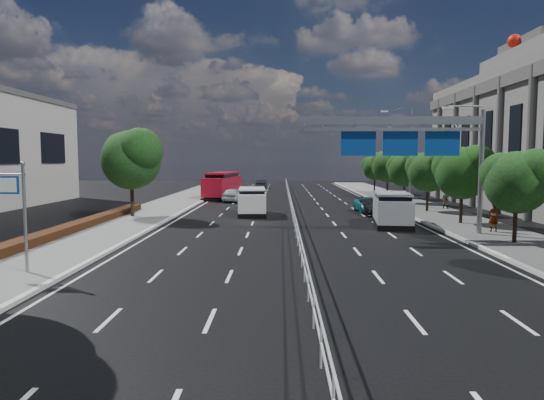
{
  "coord_description": "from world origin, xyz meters",
  "views": [
    {
      "loc": [
        -0.86,
        -17.93,
        4.43
      ],
      "look_at": [
        -1.29,
        5.86,
        2.4
      ],
      "focal_mm": 32.0,
      "sensor_mm": 36.0,
      "label": 1
    }
  ],
  "objects": [
    {
      "name": "far_tree_g",
      "position": [
        11.25,
        36.98,
        3.75
      ],
      "size": [
        3.96,
        3.69,
        5.45
      ],
      "color": "black",
      "rests_on": "ground"
    },
    {
      "name": "parked_car_dark",
      "position": [
        6.5,
        20.33,
        0.65
      ],
      "size": [
        2.06,
        4.58,
        1.3
      ],
      "primitive_type": "imported",
      "rotation": [
        0.0,
        0.0,
        0.05
      ],
      "color": "black",
      "rests_on": "ground"
    },
    {
      "name": "far_tree_c",
      "position": [
        11.24,
        6.98,
        3.43
      ],
      "size": [
        3.52,
        3.28,
        4.94
      ],
      "color": "black",
      "rests_on": "ground"
    },
    {
      "name": "parked_car_teal",
      "position": [
        6.5,
        22.0,
        0.62
      ],
      "size": [
        2.18,
        4.52,
        1.24
      ],
      "primitive_type": "imported",
      "rotation": [
        0.0,
        0.0,
        0.03
      ],
      "color": "teal",
      "rests_on": "ground"
    },
    {
      "name": "toilet_sign",
      "position": [
        -10.95,
        0.0,
        2.94
      ],
      "size": [
        1.62,
        0.18,
        4.34
      ],
      "color": "gray",
      "rests_on": "ground"
    },
    {
      "name": "sidewalk_near",
      "position": [
        -11.5,
        0.0,
        0.07
      ],
      "size": [
        5.0,
        140.0,
        0.14
      ],
      "primitive_type": "cube",
      "color": "slate",
      "rests_on": "ground"
    },
    {
      "name": "white_minivan",
      "position": [
        -3.14,
        20.07,
        1.05
      ],
      "size": [
        2.43,
        5.06,
        2.15
      ],
      "rotation": [
        0.0,
        0.0,
        0.06
      ],
      "color": "black",
      "rests_on": "ground"
    },
    {
      "name": "far_tree_f",
      "position": [
        11.24,
        29.48,
        3.49
      ],
      "size": [
        3.52,
        3.28,
        5.02
      ],
      "color": "black",
      "rests_on": "ground"
    },
    {
      "name": "pedestrian_b",
      "position": [
        13.4,
        24.15,
        0.94
      ],
      "size": [
        0.98,
        0.95,
        1.6
      ],
      "primitive_type": "imported",
      "rotation": [
        0.0,
        0.0,
        2.49
      ],
      "color": "gray",
      "rests_on": "sidewalk_far"
    },
    {
      "name": "far_tree_h",
      "position": [
        11.24,
        44.48,
        3.42
      ],
      "size": [
        3.41,
        3.18,
        4.91
      ],
      "color": "black",
      "rests_on": "ground"
    },
    {
      "name": "red_bus",
      "position": [
        -7.43,
        36.57,
        1.52
      ],
      "size": [
        3.59,
        9.99,
        2.92
      ],
      "rotation": [
        0.0,
        0.0,
        -0.13
      ],
      "color": "black",
      "rests_on": "ground"
    },
    {
      "name": "ground",
      "position": [
        0.0,
        0.0,
        0.0
      ],
      "size": [
        160.0,
        160.0,
        0.0
      ],
      "primitive_type": "plane",
      "color": "black",
      "rests_on": "ground"
    },
    {
      "name": "kerb_near",
      "position": [
        -9.0,
        0.0,
        0.07
      ],
      "size": [
        0.25,
        140.0,
        0.15
      ],
      "primitive_type": "cube",
      "color": "silver",
      "rests_on": "ground"
    },
    {
      "name": "far_tree_e",
      "position": [
        11.25,
        21.98,
        3.56
      ],
      "size": [
        3.63,
        3.38,
        5.13
      ],
      "color": "black",
      "rests_on": "ground"
    },
    {
      "name": "near_car_silver",
      "position": [
        -5.79,
        31.97,
        0.72
      ],
      "size": [
        2.22,
        4.39,
        1.43
      ],
      "primitive_type": "imported",
      "rotation": [
        0.0,
        0.0,
        3.01
      ],
      "color": "silver",
      "rests_on": "ground"
    },
    {
      "name": "median_fence",
      "position": [
        0.0,
        22.5,
        0.53
      ],
      "size": [
        0.05,
        85.0,
        1.02
      ],
      "color": "silver",
      "rests_on": "ground"
    },
    {
      "name": "far_tree_d",
      "position": [
        11.25,
        14.48,
        3.69
      ],
      "size": [
        3.85,
        3.59,
        5.34
      ],
      "color": "black",
      "rests_on": "ground"
    },
    {
      "name": "pedestrian_a",
      "position": [
        11.69,
        10.65,
        1.0
      ],
      "size": [
        0.68,
        0.5,
        1.72
      ],
      "primitive_type": "imported",
      "rotation": [
        0.0,
        0.0,
        3.3
      ],
      "color": "gray",
      "rests_on": "sidewalk_far"
    },
    {
      "name": "hedge_near",
      "position": [
        -13.3,
        5.0,
        0.36
      ],
      "size": [
        1.0,
        36.0,
        0.44
      ],
      "primitive_type": "cube",
      "color": "black",
      "rests_on": "sidewalk_near"
    },
    {
      "name": "overhead_gantry",
      "position": [
        6.74,
        10.05,
        5.61
      ],
      "size": [
        10.24,
        0.38,
        7.45
      ],
      "color": "gray",
      "rests_on": "ground"
    },
    {
      "name": "near_car_dark",
      "position": [
        -3.76,
        54.09,
        0.67
      ],
      "size": [
        1.5,
        4.08,
        1.34
      ],
      "primitive_type": "imported",
      "rotation": [
        0.0,
        0.0,
        3.12
      ],
      "color": "black",
      "rests_on": "ground"
    },
    {
      "name": "near_tree_back",
      "position": [
        -11.94,
        17.97,
        4.61
      ],
      "size": [
        4.84,
        4.51,
        6.69
      ],
      "color": "black",
      "rests_on": "ground"
    },
    {
      "name": "streetlight_far",
      "position": [
        10.5,
        26.0,
        5.21
      ],
      "size": [
        2.78,
        2.4,
        9.0
      ],
      "color": "gray",
      "rests_on": "ground"
    },
    {
      "name": "silver_minivan",
      "position": [
        6.5,
        14.0,
        1.08
      ],
      "size": [
        2.9,
        5.54,
        2.2
      ],
      "rotation": [
        0.0,
        0.0,
        -0.13
      ],
      "color": "black",
      "rests_on": "ground"
    }
  ]
}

